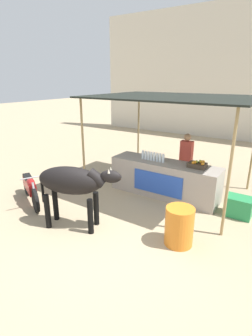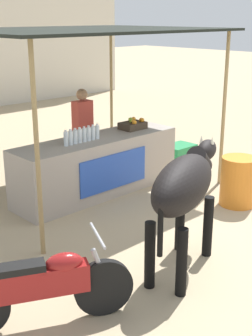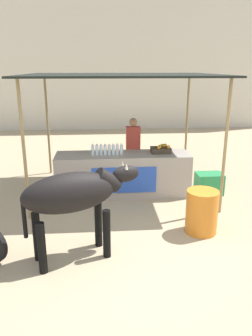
{
  "view_description": "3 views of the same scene",
  "coord_description": "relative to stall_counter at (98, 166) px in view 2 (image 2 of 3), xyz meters",
  "views": [
    {
      "loc": [
        2.85,
        -3.99,
        3.11
      ],
      "look_at": [
        -0.47,
        1.0,
        1.05
      ],
      "focal_mm": 28.0,
      "sensor_mm": 36.0,
      "label": 1
    },
    {
      "loc": [
        -4.8,
        -3.49,
        2.87
      ],
      "look_at": [
        -0.38,
        1.11,
        0.78
      ],
      "focal_mm": 50.0,
      "sensor_mm": 36.0,
      "label": 2
    },
    {
      "loc": [
        -0.48,
        -4.87,
        2.82
      ],
      "look_at": [
        -0.01,
        1.17,
        0.95
      ],
      "focal_mm": 35.0,
      "sensor_mm": 36.0,
      "label": 3
    }
  ],
  "objects": [
    {
      "name": "cooler_box",
      "position": [
        2.0,
        -0.1,
        -0.24
      ],
      "size": [
        0.6,
        0.44,
        0.48
      ],
      "primitive_type": "cube",
      "color": "#268C4C",
      "rests_on": "ground"
    },
    {
      "name": "stall_awning",
      "position": [
        0.0,
        0.3,
        2.09
      ],
      "size": [
        4.2,
        3.2,
        2.67
      ],
      "color": "black",
      "rests_on": "ground"
    },
    {
      "name": "cow",
      "position": [
        -0.89,
        -2.57,
        0.55
      ],
      "size": [
        1.83,
        0.98,
        1.44
      ],
      "color": "black",
      "rests_on": "ground"
    },
    {
      "name": "stall_counter",
      "position": [
        0.0,
        0.0,
        0.0
      ],
      "size": [
        3.0,
        0.82,
        0.96
      ],
      "color": "#9E9389",
      "rests_on": "ground"
    },
    {
      "name": "water_bottle_row",
      "position": [
        -0.35,
        -0.05,
        0.59
      ],
      "size": [
        0.7,
        0.07,
        0.25
      ],
      "color": "silver",
      "rests_on": "stall_counter"
    },
    {
      "name": "fruit_crate",
      "position": [
        0.88,
        0.05,
        0.56
      ],
      "size": [
        0.44,
        0.32,
        0.18
      ],
      "color": "#3F3326",
      "rests_on": "stall_counter"
    },
    {
      "name": "vendor_behind_counter",
      "position": [
        0.3,
        0.75,
        0.37
      ],
      "size": [
        0.34,
        0.22,
        1.65
      ],
      "color": "#383842",
      "rests_on": "ground"
    },
    {
      "name": "motorcycle_parked",
      "position": [
        -2.68,
        -2.36,
        -0.05
      ],
      "size": [
        1.65,
        0.94,
        0.9
      ],
      "color": "black",
      "rests_on": "ground"
    },
    {
      "name": "ground_plane",
      "position": [
        0.0,
        -2.2,
        -0.48
      ],
      "size": [
        60.0,
        60.0,
        0.0
      ],
      "primitive_type": "plane",
      "color": "tan"
    },
    {
      "name": "water_barrel",
      "position": [
        1.26,
        -1.92,
        -0.09
      ],
      "size": [
        0.56,
        0.56,
        0.78
      ],
      "primitive_type": "cylinder",
      "color": "orange",
      "rests_on": "ground"
    }
  ]
}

